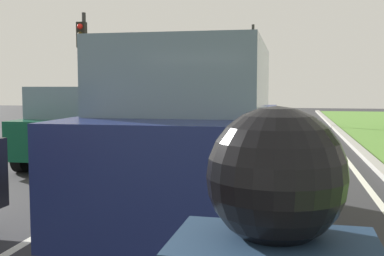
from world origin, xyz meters
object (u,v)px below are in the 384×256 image
car_hatchback_far (79,126)px  traffic_light_far_median (252,58)px  car_suv_ahead (194,136)px  traffic_light_overhead_left (83,54)px

car_hatchback_far → traffic_light_far_median: bearing=75.9°
car_suv_ahead → traffic_light_far_median: size_ratio=0.94×
car_hatchback_far → traffic_light_far_median: size_ratio=0.78×
car_hatchback_far → car_suv_ahead: bearing=-52.1°
car_suv_ahead → car_hatchback_far: size_ratio=1.21×
car_hatchback_far → traffic_light_overhead_left: (-2.56, 5.87, 2.06)m
car_suv_ahead → traffic_light_overhead_left: 12.08m
car_suv_ahead → car_hatchback_far: (-3.60, 4.37, -0.28)m
traffic_light_overhead_left → car_suv_ahead: bearing=-58.9°
traffic_light_overhead_left → traffic_light_far_median: 9.11m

